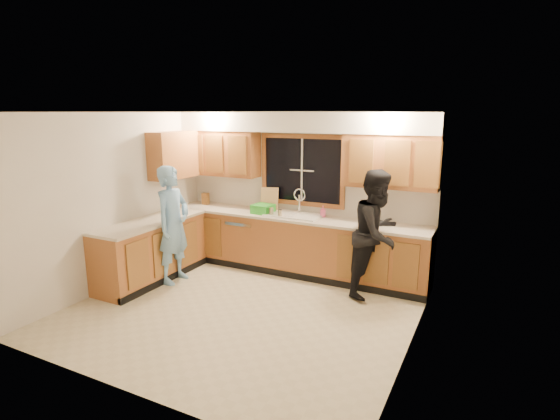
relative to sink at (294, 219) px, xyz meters
The scene contains 26 objects.
floor 1.82m from the sink, 90.00° to the right, with size 4.20×4.20×0.00m, color beige.
ceiling 2.29m from the sink, 90.00° to the right, with size 4.20×4.20×0.00m, color silver.
wall_back 0.49m from the sink, 90.00° to the left, with size 4.20×4.20×0.00m, color silver.
wall_left 2.67m from the sink, 142.62° to the right, with size 3.80×3.80×0.00m, color silver.
wall_right 2.67m from the sink, 37.38° to the right, with size 3.80×3.80×0.00m, color silver.
base_cabinets_back 0.42m from the sink, 90.00° to the right, with size 4.20×0.60×0.88m, color #AA6431.
base_cabinets_left 2.23m from the sink, 145.12° to the right, with size 0.60×1.90×0.88m, color #AA6431.
countertop_back 0.04m from the sink, 90.00° to the right, with size 4.20×0.63×0.04m, color beige.
countertop_left 2.18m from the sink, 144.90° to the right, with size 0.63×1.90×0.04m, color beige.
upper_cabinets_left 1.72m from the sink, behind, with size 1.35×0.33×0.75m, color #AA6431.
upper_cabinets_right 1.72m from the sink, ahead, with size 1.35×0.33×0.75m, color #AA6431.
upper_cabinets_return 2.21m from the sink, 165.94° to the right, with size 0.33×0.90×0.75m, color #AA6431.
soffit 1.49m from the sink, 90.00° to the left, with size 4.20×0.35×0.30m, color silver.
window_frame 0.79m from the sink, 90.00° to the left, with size 1.44×0.03×1.14m.
sink is the anchor object (origin of this frame).
dishwasher 0.96m from the sink, behind, with size 0.60×0.56×0.82m, color white.
stove 2.60m from the sink, 134.61° to the right, with size 0.58×0.75×0.90m, color white.
man 1.85m from the sink, 140.84° to the right, with size 0.64×0.42×1.75m, color #77ADE1.
woman 1.43m from the sink, 12.76° to the right, with size 0.86×0.67×1.76m, color black.
knife_block 1.77m from the sink, behind, with size 0.11×0.09×0.20m, color #945E28.
cutting_board 0.59m from the sink, 164.68° to the left, with size 0.29×0.02×0.39m, color tan.
dish_crate 0.54m from the sink, behind, with size 0.31×0.29×0.14m, color green.
soap_bottle 0.47m from the sink, 16.94° to the left, with size 0.08×0.08×0.17m, color pink.
bowl 1.21m from the sink, ahead, with size 0.21×0.21×0.05m, color silver.
can_left 0.38m from the sink, 151.61° to the right, with size 0.07×0.07×0.13m, color #B5AC8B.
can_right 0.28m from the sink, 124.99° to the right, with size 0.07×0.07×0.12m, color #B5AC8B.
Camera 1 is at (2.79, -4.43, 2.49)m, focal length 28.00 mm.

